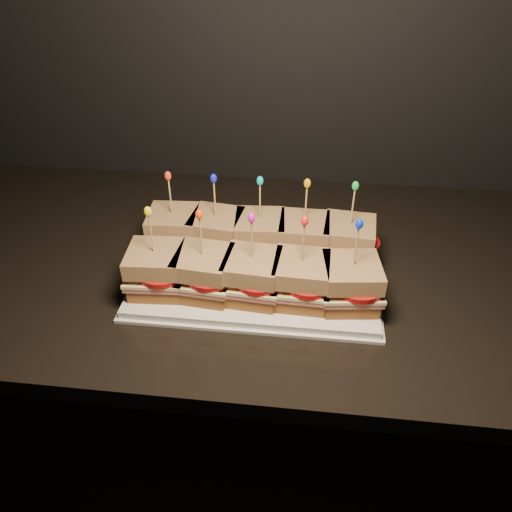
# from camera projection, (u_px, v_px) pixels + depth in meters

# --- Properties ---
(cabinet) EXTENTS (2.67, 0.64, 0.83)m
(cabinet) POSITION_uv_depth(u_px,v_px,m) (124.00, 392.00, 1.25)
(cabinet) COLOR black
(cabinet) RESTS_ON ground
(granite_slab) EXTENTS (2.71, 0.68, 0.03)m
(granite_slab) POSITION_uv_depth(u_px,v_px,m) (90.00, 253.00, 1.00)
(granite_slab) COLOR black
(granite_slab) RESTS_ON cabinet
(platter) EXTENTS (0.42, 0.26, 0.02)m
(platter) POSITION_uv_depth(u_px,v_px,m) (256.00, 277.00, 0.90)
(platter) COLOR white
(platter) RESTS_ON granite_slab
(platter_rim) EXTENTS (0.43, 0.27, 0.01)m
(platter_rim) POSITION_uv_depth(u_px,v_px,m) (256.00, 279.00, 0.90)
(platter_rim) COLOR white
(platter_rim) RESTS_ON granite_slab
(sandwich_0_bread_bot) EXTENTS (0.09, 0.09, 0.02)m
(sandwich_0_bread_bot) POSITION_uv_depth(u_px,v_px,m) (176.00, 242.00, 0.95)
(sandwich_0_bread_bot) COLOR brown
(sandwich_0_bread_bot) RESTS_ON platter
(sandwich_0_ham) EXTENTS (0.10, 0.10, 0.01)m
(sandwich_0_ham) POSITION_uv_depth(u_px,v_px,m) (175.00, 235.00, 0.94)
(sandwich_0_ham) COLOR #B55F5A
(sandwich_0_ham) RESTS_ON sandwich_0_bread_bot
(sandwich_0_cheese) EXTENTS (0.10, 0.10, 0.01)m
(sandwich_0_cheese) POSITION_uv_depth(u_px,v_px,m) (174.00, 232.00, 0.93)
(sandwich_0_cheese) COLOR #F6E698
(sandwich_0_cheese) RESTS_ON sandwich_0_ham
(sandwich_0_tomato) EXTENTS (0.09, 0.09, 0.01)m
(sandwich_0_tomato) POSITION_uv_depth(u_px,v_px,m) (180.00, 231.00, 0.92)
(sandwich_0_tomato) COLOR #AE1111
(sandwich_0_tomato) RESTS_ON sandwich_0_cheese
(sandwich_0_bread_top) EXTENTS (0.09, 0.09, 0.03)m
(sandwich_0_bread_top) POSITION_uv_depth(u_px,v_px,m) (173.00, 220.00, 0.92)
(sandwich_0_bread_top) COLOR #65310E
(sandwich_0_bread_top) RESTS_ON sandwich_0_tomato
(sandwich_0_pick) EXTENTS (0.00, 0.00, 0.09)m
(sandwich_0_pick) POSITION_uv_depth(u_px,v_px,m) (171.00, 198.00, 0.89)
(sandwich_0_pick) COLOR tan
(sandwich_0_pick) RESTS_ON sandwich_0_bread_top
(sandwich_0_frill) EXTENTS (0.01, 0.01, 0.02)m
(sandwich_0_frill) POSITION_uv_depth(u_px,v_px,m) (168.00, 176.00, 0.87)
(sandwich_0_frill) COLOR red
(sandwich_0_frill) RESTS_ON sandwich_0_pick
(sandwich_1_bread_bot) EXTENTS (0.10, 0.10, 0.02)m
(sandwich_1_bread_bot) POSITION_uv_depth(u_px,v_px,m) (217.00, 245.00, 0.94)
(sandwich_1_bread_bot) COLOR brown
(sandwich_1_bread_bot) RESTS_ON platter
(sandwich_1_ham) EXTENTS (0.11, 0.10, 0.01)m
(sandwich_1_ham) POSITION_uv_depth(u_px,v_px,m) (217.00, 238.00, 0.93)
(sandwich_1_ham) COLOR #B55F5A
(sandwich_1_ham) RESTS_ON sandwich_1_bread_bot
(sandwich_1_cheese) EXTENTS (0.11, 0.11, 0.01)m
(sandwich_1_cheese) POSITION_uv_depth(u_px,v_px,m) (217.00, 235.00, 0.93)
(sandwich_1_cheese) COLOR #F6E698
(sandwich_1_cheese) RESTS_ON sandwich_1_ham
(sandwich_1_tomato) EXTENTS (0.09, 0.09, 0.01)m
(sandwich_1_tomato) POSITION_uv_depth(u_px,v_px,m) (222.00, 234.00, 0.92)
(sandwich_1_tomato) COLOR #AE1111
(sandwich_1_tomato) RESTS_ON sandwich_1_cheese
(sandwich_1_bread_top) EXTENTS (0.10, 0.10, 0.03)m
(sandwich_1_bread_top) POSITION_uv_depth(u_px,v_px,m) (216.00, 223.00, 0.91)
(sandwich_1_bread_top) COLOR #65310E
(sandwich_1_bread_top) RESTS_ON sandwich_1_tomato
(sandwich_1_pick) EXTENTS (0.00, 0.00, 0.09)m
(sandwich_1_pick) POSITION_uv_depth(u_px,v_px,m) (215.00, 201.00, 0.88)
(sandwich_1_pick) COLOR tan
(sandwich_1_pick) RESTS_ON sandwich_1_bread_top
(sandwich_1_frill) EXTENTS (0.01, 0.01, 0.02)m
(sandwich_1_frill) POSITION_uv_depth(u_px,v_px,m) (214.00, 178.00, 0.86)
(sandwich_1_frill) COLOR #151AD0
(sandwich_1_frill) RESTS_ON sandwich_1_pick
(sandwich_2_bread_bot) EXTENTS (0.09, 0.09, 0.02)m
(sandwich_2_bread_bot) POSITION_uv_depth(u_px,v_px,m) (260.00, 248.00, 0.93)
(sandwich_2_bread_bot) COLOR brown
(sandwich_2_bread_bot) RESTS_ON platter
(sandwich_2_ham) EXTENTS (0.10, 0.10, 0.01)m
(sandwich_2_ham) POSITION_uv_depth(u_px,v_px,m) (260.00, 241.00, 0.92)
(sandwich_2_ham) COLOR #B55F5A
(sandwich_2_ham) RESTS_ON sandwich_2_bread_bot
(sandwich_2_cheese) EXTENTS (0.10, 0.10, 0.01)m
(sandwich_2_cheese) POSITION_uv_depth(u_px,v_px,m) (260.00, 238.00, 0.92)
(sandwich_2_cheese) COLOR #F6E698
(sandwich_2_cheese) RESTS_ON sandwich_2_ham
(sandwich_2_tomato) EXTENTS (0.09, 0.09, 0.01)m
(sandwich_2_tomato) POSITION_uv_depth(u_px,v_px,m) (266.00, 237.00, 0.91)
(sandwich_2_tomato) COLOR #AE1111
(sandwich_2_tomato) RESTS_ON sandwich_2_cheese
(sandwich_2_bread_top) EXTENTS (0.09, 0.09, 0.03)m
(sandwich_2_bread_top) POSITION_uv_depth(u_px,v_px,m) (260.00, 225.00, 0.90)
(sandwich_2_bread_top) COLOR #65310E
(sandwich_2_bread_top) RESTS_ON sandwich_2_tomato
(sandwich_2_pick) EXTENTS (0.00, 0.00, 0.09)m
(sandwich_2_pick) POSITION_uv_depth(u_px,v_px,m) (260.00, 204.00, 0.88)
(sandwich_2_pick) COLOR tan
(sandwich_2_pick) RESTS_ON sandwich_2_bread_top
(sandwich_2_frill) EXTENTS (0.01, 0.01, 0.02)m
(sandwich_2_frill) POSITION_uv_depth(u_px,v_px,m) (260.00, 181.00, 0.85)
(sandwich_2_frill) COLOR #09B2B6
(sandwich_2_frill) RESTS_ON sandwich_2_pick
(sandwich_3_bread_bot) EXTENTS (0.09, 0.09, 0.02)m
(sandwich_3_bread_bot) POSITION_uv_depth(u_px,v_px,m) (303.00, 251.00, 0.93)
(sandwich_3_bread_bot) COLOR brown
(sandwich_3_bread_bot) RESTS_ON platter
(sandwich_3_ham) EXTENTS (0.10, 0.09, 0.01)m
(sandwich_3_ham) POSITION_uv_depth(u_px,v_px,m) (303.00, 244.00, 0.92)
(sandwich_3_ham) COLOR #B55F5A
(sandwich_3_ham) RESTS_ON sandwich_3_bread_bot
(sandwich_3_cheese) EXTENTS (0.10, 0.10, 0.01)m
(sandwich_3_cheese) POSITION_uv_depth(u_px,v_px,m) (303.00, 240.00, 0.91)
(sandwich_3_cheese) COLOR #F6E698
(sandwich_3_cheese) RESTS_ON sandwich_3_ham
(sandwich_3_tomato) EXTENTS (0.09, 0.09, 0.01)m
(sandwich_3_tomato) POSITION_uv_depth(u_px,v_px,m) (310.00, 239.00, 0.90)
(sandwich_3_tomato) COLOR #AE1111
(sandwich_3_tomato) RESTS_ON sandwich_3_cheese
(sandwich_3_bread_top) EXTENTS (0.09, 0.09, 0.03)m
(sandwich_3_bread_top) POSITION_uv_depth(u_px,v_px,m) (304.00, 228.00, 0.90)
(sandwich_3_bread_top) COLOR #65310E
(sandwich_3_bread_top) RESTS_ON sandwich_3_tomato
(sandwich_3_pick) EXTENTS (0.00, 0.00, 0.09)m
(sandwich_3_pick) POSITION_uv_depth(u_px,v_px,m) (306.00, 206.00, 0.87)
(sandwich_3_pick) COLOR tan
(sandwich_3_pick) RESTS_ON sandwich_3_bread_top
(sandwich_3_frill) EXTENTS (0.01, 0.01, 0.02)m
(sandwich_3_frill) POSITION_uv_depth(u_px,v_px,m) (307.00, 183.00, 0.84)
(sandwich_3_frill) COLOR orange
(sandwich_3_frill) RESTS_ON sandwich_3_pick
(sandwich_4_bread_bot) EXTENTS (0.09, 0.09, 0.02)m
(sandwich_4_bread_bot) POSITION_uv_depth(u_px,v_px,m) (347.00, 254.00, 0.92)
(sandwich_4_bread_bot) COLOR brown
(sandwich_4_bread_bot) RESTS_ON platter
(sandwich_4_ham) EXTENTS (0.10, 0.10, 0.01)m
(sandwich_4_ham) POSITION_uv_depth(u_px,v_px,m) (347.00, 246.00, 0.91)
(sandwich_4_ham) COLOR #B55F5A
(sandwich_4_ham) RESTS_ON sandwich_4_bread_bot
(sandwich_4_cheese) EXTENTS (0.11, 0.10, 0.01)m
(sandwich_4_cheese) POSITION_uv_depth(u_px,v_px,m) (348.00, 243.00, 0.90)
(sandwich_4_cheese) COLOR #F6E698
(sandwich_4_cheese) RESTS_ON sandwich_4_ham
(sandwich_4_tomato) EXTENTS (0.09, 0.09, 0.01)m
(sandwich_4_tomato) POSITION_uv_depth(u_px,v_px,m) (355.00, 242.00, 0.89)
(sandwich_4_tomato) COLOR #AE1111
(sandwich_4_tomato) RESTS_ON sandwich_4_cheese
(sandwich_4_bread_top) EXTENTS (0.10, 0.10, 0.03)m
(sandwich_4_bread_top) POSITION_uv_depth(u_px,v_px,m) (350.00, 231.00, 0.89)
(sandwich_4_bread_top) COLOR #65310E
(sandwich_4_bread_top) RESTS_ON sandwich_4_tomato
(sandwich_4_pick) EXTENTS (0.00, 0.00, 0.09)m
(sandwich_4_pick) POSITION_uv_depth(u_px,v_px,m) (352.00, 209.00, 0.86)
(sandwich_4_pick) COLOR tan
(sandwich_4_pick) RESTS_ON sandwich_4_bread_top
(sandwich_4_frill) EXTENTS (0.01, 0.01, 0.02)m
(sandwich_4_frill) POSITION_uv_depth(u_px,v_px,m) (355.00, 186.00, 0.84)
(sandwich_4_frill) COLOR green
(sandwich_4_frill) RESTS_ON sandwich_4_pick
(sandwich_5_bread_bot) EXTENTS (0.09, 0.09, 0.02)m
(sandwich_5_bread_bot) POSITION_uv_depth(u_px,v_px,m) (158.00, 282.00, 0.85)
(sandwich_5_bread_bot) COLOR brown
(sandwich_5_bread_bot) RESTS_ON platter
(sandwich_5_ham) EXTENTS (0.10, 0.10, 0.01)m
(sandwich_5_ham) POSITION_uv_depth(u_px,v_px,m) (157.00, 275.00, 0.84)
(sandwich_5_ham) COLOR #B55F5A
(sandwich_5_ham) RESTS_ON sandwich_5_bread_bot
(sandwich_5_cheese) EXTENTS (0.10, 0.10, 0.01)m
(sandwich_5_cheese) POSITION_uv_depth(u_px,v_px,m) (157.00, 271.00, 0.84)
(sandwich_5_cheese) COLOR #F6E698
(sandwich_5_cheese) RESTS_ON sandwich_5_ham
(sandwich_5_tomato) EXTENTS (0.09, 0.09, 0.01)m
(sandwich_5_tomato) POSITION_uv_depth(u_px,v_px,m) (162.00, 271.00, 0.83)
(sandwich_5_tomato) COLOR #AE1111
(sandwich_5_tomato) RESTS_ON sandwich_5_cheese
(sandwich_5_bread_top) EXTENTS (0.09, 0.09, 0.03)m
(sandwich_5_bread_top) POSITION_uv_depth(u_px,v_px,m) (155.00, 258.00, 0.82)
(sandwich_5_bread_top) COLOR #65310E
(sandwich_5_bread_top) RESTS_ON sandwich_5_tomato
(sandwich_5_pick) EXTENTS (0.00, 0.00, 0.09)m
(sandwich_5_pick) POSITION_uv_depth(u_px,v_px,m) (151.00, 236.00, 0.79)
(sandwich_5_pick) COLOR tan
(sandwich_5_pick) RESTS_ON sandwich_5_bread_top
(sandwich_5_frill) EXTENTS (0.01, 0.01, 0.02)m
(sandwich_5_frill) POSITION_uv_depth(u_px,v_px,m) (148.00, 211.00, 0.77)
(sandwich_5_frill) COLOR yellow
(sandwich_5_frill) RESTS_ON sandwich_5_pick
(sandwich_6_bread_bot) EXTENTS (0.09, 0.09, 0.02)m
(sandwich_6_bread_bot) POSITION_uv_depth(u_px,v_px,m) (205.00, 286.00, 0.84)
(sandwich_6_bread_bot) COLOR brown
(sandwich_6_bread_bot) RESTS_ON platter
(sandwich_6_ham) EXTENTS (0.10, 0.10, 0.01)m
(sandwich_6_ham) POSITION_uv_depth(u_px,v_px,m) (204.00, 278.00, 0.83)
(sandwich_6_ham) COLOR #B55F5A
(sandwich_6_ham) RESTS_ON sandwich_6_bread_bot
(sandwich_6_cheese) EXTENTS (0.11, 0.10, 0.01)m
(sandwich_6_cheese) POSITION_uv_depth(u_px,v_px,m) (204.00, 275.00, 0.83)
(sandwich_6_cheese) COLOR #F6E698
(sandwich_6_cheese) RESTS_ON sandwich_6_ham
(sandwich_6_tomato) EXTENTS (0.09, 0.09, 0.01)m
(sandwich_6_tomato) POSITION_uv_depth(u_px,v_px,m) (210.00, 274.00, 0.82)
(sandwich_6_tomato) COLOR #AE1111
(sandwich_6_tomato) RESTS_ON sandwich_6_cheese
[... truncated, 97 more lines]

